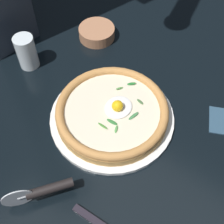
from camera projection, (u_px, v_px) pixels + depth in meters
ground_plane at (112, 108)px, 0.91m from camera, size 2.40×2.40×0.03m
pizza_plate at (112, 117)px, 0.87m from camera, size 0.35×0.35×0.01m
pizza at (112, 112)px, 0.85m from camera, size 0.31×0.31×0.06m
side_bowl at (97, 33)px, 1.05m from camera, size 0.12×0.12×0.04m
pizza_cutter at (42, 191)px, 0.71m from camera, size 0.14×0.11×0.07m
drinking_glass at (27, 54)px, 0.96m from camera, size 0.06×0.06×0.11m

